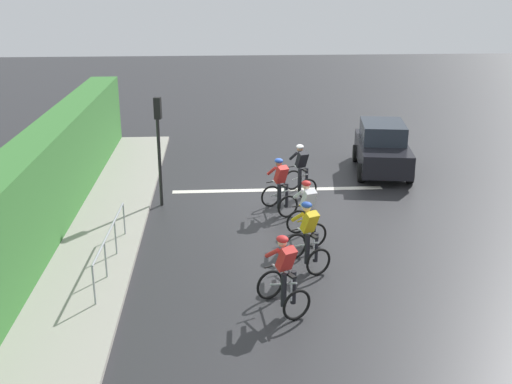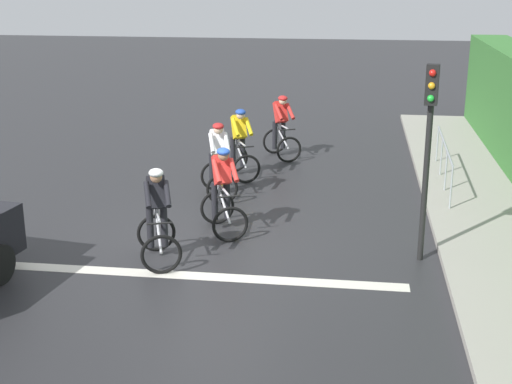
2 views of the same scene
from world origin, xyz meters
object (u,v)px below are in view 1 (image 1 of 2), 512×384
cyclist_second (308,237)px  pedestrian_railing_kerbside (110,239)px  car_black (382,148)px  cyclist_trailing (301,171)px  cyclist_lead (284,276)px  cyclist_mid (307,213)px  cyclist_fourth (280,187)px  traffic_light_near_crossing (159,135)px

cyclist_second → pedestrian_railing_kerbside: bearing=-2.6°
car_black → cyclist_trailing: bearing=36.2°
cyclist_lead → cyclist_second: (-0.78, -1.97, 0.00)m
cyclist_second → cyclist_mid: bearing=-97.7°
car_black → cyclist_mid: bearing=59.3°
cyclist_mid → car_black: size_ratio=0.39×
cyclist_mid → cyclist_fourth: bearing=-77.2°
cyclist_trailing → pedestrian_railing_kerbside: cyclist_trailing is taller
cyclist_fourth → cyclist_lead: bearing=84.9°
traffic_light_near_crossing → cyclist_trailing: bearing=-172.0°
cyclist_fourth → pedestrian_railing_kerbside: (4.43, 3.55, 0.00)m
cyclist_fourth → car_black: car_black is taller
cyclist_mid → car_black: 7.13m
cyclist_mid → cyclist_trailing: bearing=-95.2°
cyclist_lead → cyclist_fourth: 5.76m
cyclist_lead → cyclist_second: size_ratio=1.00×
car_black → traffic_light_near_crossing: traffic_light_near_crossing is taller
cyclist_lead → cyclist_second: same height
traffic_light_near_crossing → pedestrian_railing_kerbside: 4.78m
cyclist_trailing → traffic_light_near_crossing: (4.41, 0.62, 1.43)m
cyclist_lead → cyclist_trailing: size_ratio=1.00×
cyclist_lead → pedestrian_railing_kerbside: 4.48m
traffic_light_near_crossing → cyclist_second: bearing=129.4°
cyclist_fourth → pedestrian_railing_kerbside: cyclist_fourth is taller
cyclist_second → cyclist_trailing: bearing=-96.0°
pedestrian_railing_kerbside → car_black: bearing=-138.7°
cyclist_mid → cyclist_second: bearing=82.3°
traffic_light_near_crossing → pedestrian_railing_kerbside: bearing=79.3°
cyclist_lead → car_black: size_ratio=0.39×
cyclist_second → car_black: bearing=-116.5°
cyclist_second → cyclist_fourth: size_ratio=1.00×
cyclist_second → cyclist_fourth: 3.77m
cyclist_trailing → pedestrian_railing_kerbside: size_ratio=0.43×
cyclist_lead → cyclist_trailing: (-1.34, -7.28, 0.00)m
cyclist_second → pedestrian_railing_kerbside: cyclist_second is taller
cyclist_lead → cyclist_fourth: same height
cyclist_fourth → traffic_light_near_crossing: traffic_light_near_crossing is taller
cyclist_second → pedestrian_railing_kerbside: (4.70, -0.21, 0.00)m
traffic_light_near_crossing → pedestrian_railing_kerbside: size_ratio=0.87×
cyclist_lead → traffic_light_near_crossing: size_ratio=0.50×
cyclist_second → traffic_light_near_crossing: 6.24m
cyclist_fourth → car_black: size_ratio=0.39×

